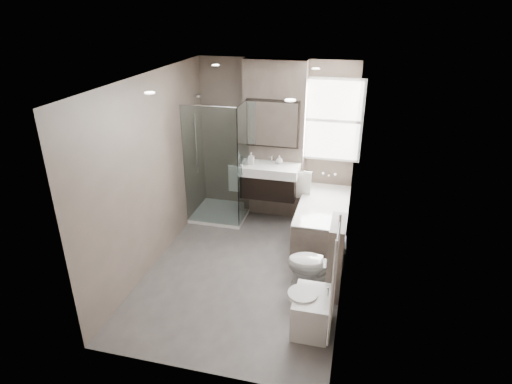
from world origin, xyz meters
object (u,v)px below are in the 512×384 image
(bathtub, at_px, (323,219))
(toilet, at_px, (316,264))
(vanity, at_px, (269,180))
(bidet, at_px, (311,311))

(bathtub, height_order, toilet, toilet)
(vanity, distance_m, bathtub, 1.07)
(vanity, xyz_separation_m, bathtub, (0.92, -0.33, -0.43))
(bathtub, distance_m, toilet, 1.35)
(toilet, bearing_deg, vanity, -152.28)
(toilet, bearing_deg, bathtub, 179.50)
(vanity, xyz_separation_m, bidet, (1.01, -2.42, -0.50))
(toilet, distance_m, bidet, 0.76)
(toilet, bearing_deg, bidet, 0.90)
(vanity, relative_size, toilet, 1.31)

